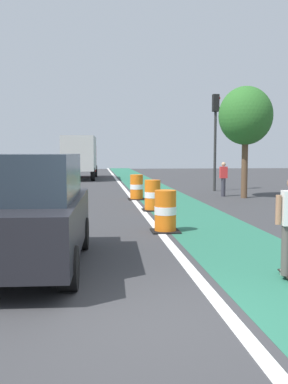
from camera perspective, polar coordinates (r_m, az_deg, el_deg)
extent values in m
plane|color=#38383A|center=(5.76, 1.86, -15.99)|extent=(100.00, 100.00, 0.00)
cube|color=#286B51|center=(17.72, 3.99, -1.58)|extent=(2.50, 80.00, 0.01)
cube|color=silver|center=(17.52, -0.84, -1.64)|extent=(0.20, 80.00, 0.01)
cylinder|color=silver|center=(7.95, 17.28, -9.81)|extent=(0.05, 0.11, 0.11)
cylinder|color=#514C47|center=(7.60, 17.76, -7.15)|extent=(0.15, 0.15, 0.82)
cylinder|color=#9E7051|center=(7.45, 16.87, -2.20)|extent=(0.09, 0.09, 0.48)
cube|color=black|center=(8.24, -14.44, -3.99)|extent=(2.02, 4.67, 0.90)
cube|color=#232D38|center=(8.15, -14.58, 1.92)|extent=(1.73, 2.91, 0.80)
cylinder|color=black|center=(9.86, -17.61, -5.23)|extent=(0.31, 0.69, 0.68)
cylinder|color=black|center=(9.61, -8.01, -5.31)|extent=(0.31, 0.69, 0.68)
cylinder|color=black|center=(6.83, -9.66, -9.64)|extent=(0.31, 0.69, 0.68)
cylinder|color=orange|center=(11.59, 2.75, -3.92)|extent=(0.56, 0.56, 0.42)
cylinder|color=white|center=(11.54, 2.76, -2.37)|extent=(0.57, 0.57, 0.21)
cylinder|color=orange|center=(11.51, 2.77, -0.82)|extent=(0.56, 0.56, 0.42)
cube|color=black|center=(11.63, 2.75, -5.04)|extent=(0.73, 0.73, 0.04)
cylinder|color=orange|center=(15.79, 1.10, -1.49)|extent=(0.56, 0.56, 0.42)
cylinder|color=white|center=(15.75, 1.11, -0.35)|extent=(0.57, 0.57, 0.21)
cylinder|color=orange|center=(15.73, 1.11, 0.79)|extent=(0.56, 0.56, 0.42)
cube|color=black|center=(15.82, 1.10, -2.32)|extent=(0.73, 0.73, 0.04)
cylinder|color=orange|center=(19.43, -0.96, -0.24)|extent=(0.56, 0.56, 0.42)
cylinder|color=white|center=(19.41, -0.96, 0.68)|extent=(0.57, 0.57, 0.21)
cylinder|color=orange|center=(19.39, -0.96, 1.61)|extent=(0.56, 0.56, 0.42)
cube|color=black|center=(19.46, -0.96, -0.92)|extent=(0.73, 0.73, 0.04)
cube|color=beige|center=(33.72, -8.27, 4.93)|extent=(2.51, 5.68, 2.50)
cube|color=#B21E19|center=(37.57, -7.85, 4.27)|extent=(2.27, 1.98, 2.10)
cylinder|color=black|center=(37.48, -9.43, 2.64)|extent=(0.34, 0.97, 0.96)
cylinder|color=black|center=(37.35, -6.27, 2.67)|extent=(0.34, 0.97, 0.96)
cylinder|color=black|center=(32.46, -10.22, 2.25)|extent=(0.34, 0.97, 0.96)
cylinder|color=black|center=(32.31, -6.59, 2.28)|extent=(0.34, 0.97, 0.96)
cylinder|color=#2D2D2D|center=(23.95, 9.10, 5.14)|extent=(0.14, 0.14, 4.20)
cube|color=black|center=(24.09, 9.19, 11.22)|extent=(0.32, 0.32, 0.90)
sphere|color=red|center=(24.16, 9.60, 11.82)|extent=(0.16, 0.16, 0.16)
sphere|color=green|center=(24.10, 9.58, 10.59)|extent=(0.16, 0.16, 0.16)
cylinder|color=#33333D|center=(21.11, 10.14, 0.60)|extent=(0.20, 0.20, 0.86)
cube|color=red|center=(21.07, 10.18, 2.50)|extent=(0.34, 0.20, 0.54)
sphere|color=tan|center=(21.05, 10.19, 3.53)|extent=(0.20, 0.20, 0.20)
cylinder|color=brown|center=(20.55, 12.78, 2.86)|extent=(0.28, 0.28, 2.60)
ellipsoid|color=#2D6B28|center=(20.60, 12.92, 9.54)|extent=(2.40, 2.40, 2.60)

